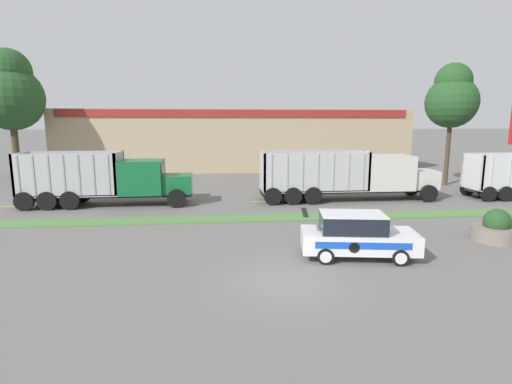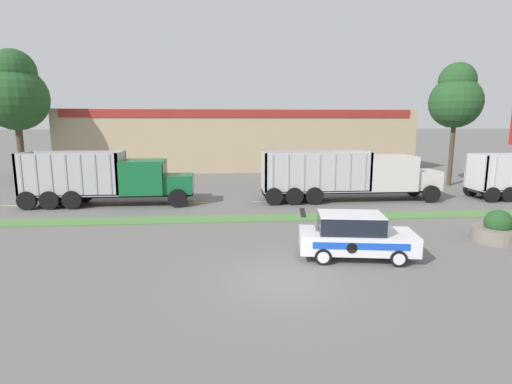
% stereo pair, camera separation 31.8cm
% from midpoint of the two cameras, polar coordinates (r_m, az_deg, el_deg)
% --- Properties ---
extents(ground_plane, '(600.00, 600.00, 0.00)m').
position_cam_midpoint_polar(ground_plane, '(13.76, 4.80, -12.66)').
color(ground_plane, slate).
extents(grass_verge, '(120.00, 1.61, 0.06)m').
position_cam_midpoint_polar(grass_verge, '(22.19, 0.97, -3.75)').
color(grass_verge, '#517F42').
rests_on(grass_verge, ground_plane).
extents(centre_line_2, '(2.40, 0.14, 0.01)m').
position_cam_midpoint_polar(centre_line_2, '(29.70, -30.37, -1.68)').
color(centre_line_2, yellow).
rests_on(centre_line_2, ground_plane).
extents(centre_line_3, '(2.40, 0.14, 0.01)m').
position_cam_midpoint_polar(centre_line_3, '(27.79, -20.27, -1.63)').
color(centre_line_3, yellow).
rests_on(centre_line_3, ground_plane).
extents(centre_line_4, '(2.40, 0.14, 0.01)m').
position_cam_midpoint_polar(centre_line_4, '(26.86, -9.10, -1.52)').
color(centre_line_4, yellow).
rests_on(centre_line_4, ground_plane).
extents(centre_line_5, '(2.40, 0.14, 0.01)m').
position_cam_midpoint_polar(centre_line_5, '(26.99, 2.41, -1.35)').
color(centre_line_5, yellow).
rests_on(centre_line_5, ground_plane).
extents(centre_line_6, '(2.40, 0.14, 0.01)m').
position_cam_midpoint_polar(centre_line_6, '(28.17, 13.38, -1.13)').
color(centre_line_6, yellow).
rests_on(centre_line_6, ground_plane).
extents(centre_line_7, '(2.40, 0.14, 0.01)m').
position_cam_midpoint_polar(centre_line_7, '(30.29, 23.13, -0.90)').
color(centre_line_7, yellow).
rests_on(centre_line_7, ground_plane).
extents(centre_line_8, '(2.40, 0.14, 0.01)m').
position_cam_midpoint_polar(centre_line_8, '(33.16, 31.41, -0.69)').
color(centre_line_8, yellow).
rests_on(centre_line_8, ground_plane).
extents(dump_truck_mid, '(10.62, 2.66, 3.43)m').
position_cam_midpoint_polar(dump_truck_mid, '(27.06, -18.31, 1.53)').
color(dump_truck_mid, black).
rests_on(dump_truck_mid, ground_plane).
extents(dump_truck_trail, '(12.13, 2.79, 3.44)m').
position_cam_midpoint_polar(dump_truck_trail, '(28.29, 15.83, 2.11)').
color(dump_truck_trail, black).
rests_on(dump_truck_trail, ground_plane).
extents(rally_car, '(4.70, 2.56, 1.81)m').
position_cam_midpoint_polar(rally_car, '(16.24, 14.47, -6.05)').
color(rally_car, white).
rests_on(rally_car, ground_plane).
extents(stone_planter, '(2.12, 2.12, 1.45)m').
position_cam_midpoint_polar(stone_planter, '(21.00, 31.60, -4.69)').
color(stone_planter, slate).
rests_on(stone_planter, ground_plane).
extents(store_building_backdrop, '(37.87, 12.10, 6.62)m').
position_cam_midpoint_polar(store_building_backdrop, '(47.68, -2.37, 7.56)').
color(store_building_backdrop, tan).
rests_on(store_building_backdrop, ground_plane).
extents(tree_behind_left, '(5.83, 5.83, 11.82)m').
position_cam_midpoint_polar(tree_behind_left, '(43.47, -31.01, 12.15)').
color(tree_behind_left, '#473828').
rests_on(tree_behind_left, ground_plane).
extents(tree_behind_centre, '(4.20, 4.20, 10.06)m').
position_cam_midpoint_polar(tree_behind_centre, '(37.35, 26.89, 12.00)').
color(tree_behind_centre, '#473828').
rests_on(tree_behind_centre, ground_plane).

